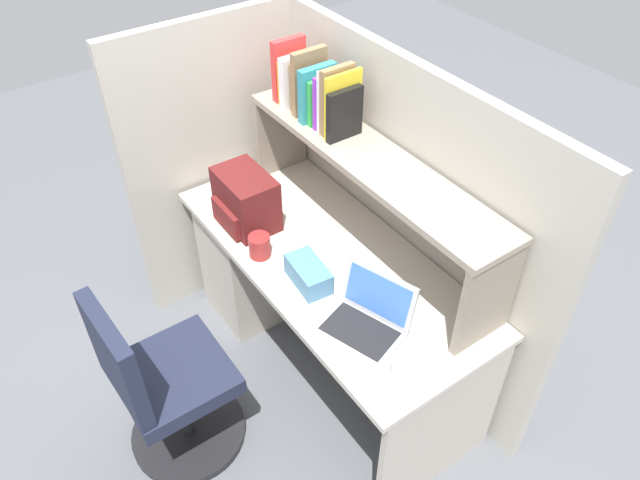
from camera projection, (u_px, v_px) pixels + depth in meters
name	position (u px, v px, depth m)	size (l,w,h in m)	color
ground_plane	(328.00, 359.00, 3.16)	(8.00, 8.00, 0.00)	#595B60
desk	(285.00, 260.00, 3.13)	(1.60, 0.70, 0.73)	beige
cubicle_partition_rear	(396.00, 217.00, 2.81)	(1.84, 0.05, 1.55)	#B2ADA0
cubicle_partition_left	(226.00, 162.00, 3.15)	(0.05, 1.06, 1.55)	#B2ADA0
overhead_hutch	(369.00, 176.00, 2.53)	(1.44, 0.28, 0.45)	gray
reference_books_on_shelf	(316.00, 90.00, 2.63)	(0.46, 0.19, 0.29)	red
laptop	(367.00, 317.00, 2.34)	(0.38, 0.34, 0.22)	#B7BABF
backpack	(245.00, 200.00, 2.77)	(0.30, 0.23, 0.26)	#591919
computer_mouse	(235.00, 186.00, 3.04)	(0.06, 0.10, 0.03)	silver
paper_cup	(401.00, 371.00, 2.16)	(0.08, 0.08, 0.10)	white
tissue_box	(309.00, 274.00, 2.52)	(0.22, 0.12, 0.10)	teal
snack_canister	(260.00, 246.00, 2.65)	(0.10, 0.10, 0.11)	maroon
office_chair	(165.00, 390.00, 2.55)	(0.52, 0.52, 0.93)	black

